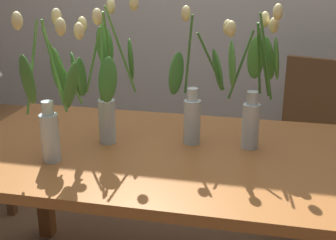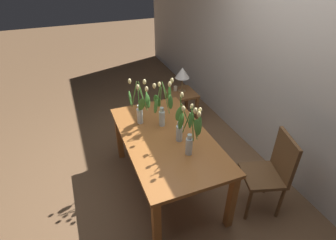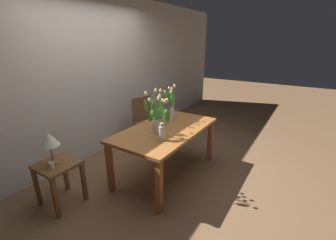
{
  "view_description": "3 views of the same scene",
  "coord_description": "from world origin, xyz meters",
  "px_view_note": "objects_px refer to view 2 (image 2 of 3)",
  "views": [
    {
      "loc": [
        0.38,
        -1.61,
        1.45
      ],
      "look_at": [
        0.04,
        -0.03,
        0.88
      ],
      "focal_mm": 48.87,
      "sensor_mm": 36.0,
      "label": 1
    },
    {
      "loc": [
        2.13,
        -0.83,
        2.43
      ],
      "look_at": [
        0.02,
        0.01,
        0.96
      ],
      "focal_mm": 28.23,
      "sensor_mm": 36.0,
      "label": 2
    },
    {
      "loc": [
        -2.52,
        -1.65,
        1.92
      ],
      "look_at": [
        -0.01,
        -0.04,
        0.87
      ],
      "focal_mm": 24.32,
      "sensor_mm": 36.0,
      "label": 3
    }
  ],
  "objects_px": {
    "pillar_candle": "(175,88)",
    "side_table": "(181,99)",
    "tulip_vase_3": "(163,108)",
    "table_lamp": "(182,73)",
    "dining_table": "(167,143)",
    "tulip_vase_0": "(192,134)",
    "dining_chair": "(271,170)",
    "tulip_vase_2": "(181,127)",
    "tulip_vase_1": "(140,106)"
  },
  "relations": [
    {
      "from": "tulip_vase_2",
      "to": "table_lamp",
      "type": "bearing_deg",
      "value": 155.24
    },
    {
      "from": "tulip_vase_0",
      "to": "pillar_candle",
      "type": "bearing_deg",
      "value": 161.7
    },
    {
      "from": "table_lamp",
      "to": "pillar_candle",
      "type": "xyz_separation_m",
      "value": [
        -0.07,
        -0.08,
        -0.27
      ]
    },
    {
      "from": "tulip_vase_1",
      "to": "tulip_vase_2",
      "type": "height_order",
      "value": "tulip_vase_1"
    },
    {
      "from": "dining_table",
      "to": "dining_chair",
      "type": "relative_size",
      "value": 1.72
    },
    {
      "from": "tulip_vase_1",
      "to": "tulip_vase_3",
      "type": "xyz_separation_m",
      "value": [
        0.12,
        0.22,
        0.0
      ]
    },
    {
      "from": "tulip_vase_2",
      "to": "table_lamp",
      "type": "distance_m",
      "value": 1.52
    },
    {
      "from": "dining_table",
      "to": "tulip_vase_2",
      "type": "bearing_deg",
      "value": 45.75
    },
    {
      "from": "tulip_vase_3",
      "to": "dining_chair",
      "type": "xyz_separation_m",
      "value": [
        0.89,
        0.86,
        -0.45
      ]
    },
    {
      "from": "tulip_vase_3",
      "to": "dining_table",
      "type": "bearing_deg",
      "value": -10.08
    },
    {
      "from": "tulip_vase_0",
      "to": "tulip_vase_1",
      "type": "xyz_separation_m",
      "value": [
        -0.69,
        -0.29,
        -0.01
      ]
    },
    {
      "from": "tulip_vase_1",
      "to": "tulip_vase_2",
      "type": "distance_m",
      "value": 0.55
    },
    {
      "from": "dining_table",
      "to": "table_lamp",
      "type": "distance_m",
      "value": 1.49
    },
    {
      "from": "pillar_candle",
      "to": "tulip_vase_1",
      "type": "bearing_deg",
      "value": -40.72
    },
    {
      "from": "side_table",
      "to": "pillar_candle",
      "type": "height_order",
      "value": "pillar_candle"
    },
    {
      "from": "tulip_vase_3",
      "to": "side_table",
      "type": "distance_m",
      "value": 1.34
    },
    {
      "from": "dining_table",
      "to": "tulip_vase_1",
      "type": "xyz_separation_m",
      "value": [
        -0.35,
        -0.18,
        0.32
      ]
    },
    {
      "from": "tulip_vase_1",
      "to": "table_lamp",
      "type": "distance_m",
      "value": 1.31
    },
    {
      "from": "dining_table",
      "to": "table_lamp",
      "type": "relative_size",
      "value": 4.02
    },
    {
      "from": "dining_table",
      "to": "tulip_vase_0",
      "type": "height_order",
      "value": "tulip_vase_0"
    },
    {
      "from": "tulip_vase_0",
      "to": "dining_chair",
      "type": "xyz_separation_m",
      "value": [
        0.32,
        0.78,
        -0.45
      ]
    },
    {
      "from": "pillar_candle",
      "to": "table_lamp",
      "type": "bearing_deg",
      "value": 49.55
    },
    {
      "from": "dining_chair",
      "to": "tulip_vase_0",
      "type": "bearing_deg",
      "value": -112.03
    },
    {
      "from": "tulip_vase_0",
      "to": "tulip_vase_3",
      "type": "relative_size",
      "value": 0.96
    },
    {
      "from": "dining_chair",
      "to": "side_table",
      "type": "distance_m",
      "value": 1.91
    },
    {
      "from": "table_lamp",
      "to": "pillar_candle",
      "type": "distance_m",
      "value": 0.29
    },
    {
      "from": "tulip_vase_0",
      "to": "dining_chair",
      "type": "height_order",
      "value": "tulip_vase_0"
    },
    {
      "from": "tulip_vase_1",
      "to": "table_lamp",
      "type": "relative_size",
      "value": 1.38
    },
    {
      "from": "tulip_vase_2",
      "to": "tulip_vase_0",
      "type": "bearing_deg",
      "value": 0.06
    },
    {
      "from": "tulip_vase_3",
      "to": "dining_chair",
      "type": "distance_m",
      "value": 1.31
    },
    {
      "from": "tulip_vase_1",
      "to": "table_lamp",
      "type": "xyz_separation_m",
      "value": [
        -0.92,
        0.93,
        -0.11
      ]
    },
    {
      "from": "tulip_vase_3",
      "to": "table_lamp",
      "type": "xyz_separation_m",
      "value": [
        -1.04,
        0.71,
        -0.11
      ]
    },
    {
      "from": "tulip_vase_0",
      "to": "side_table",
      "type": "distance_m",
      "value": 1.78
    },
    {
      "from": "dining_table",
      "to": "table_lamp",
      "type": "xyz_separation_m",
      "value": [
        -1.27,
        0.75,
        0.21
      ]
    },
    {
      "from": "tulip_vase_1",
      "to": "tulip_vase_3",
      "type": "relative_size",
      "value": 0.94
    },
    {
      "from": "dining_table",
      "to": "side_table",
      "type": "bearing_deg",
      "value": 149.45
    },
    {
      "from": "table_lamp",
      "to": "pillar_candle",
      "type": "height_order",
      "value": "table_lamp"
    },
    {
      "from": "dining_table",
      "to": "tulip_vase_2",
      "type": "relative_size",
      "value": 2.95
    },
    {
      "from": "tulip_vase_0",
      "to": "tulip_vase_2",
      "type": "xyz_separation_m",
      "value": [
        -0.23,
        -0.0,
        -0.06
      ]
    },
    {
      "from": "dining_chair",
      "to": "pillar_candle",
      "type": "height_order",
      "value": "dining_chair"
    },
    {
      "from": "side_table",
      "to": "tulip_vase_1",
      "type": "bearing_deg",
      "value": -45.64
    },
    {
      "from": "tulip_vase_2",
      "to": "dining_chair",
      "type": "relative_size",
      "value": 0.58
    },
    {
      "from": "tulip_vase_2",
      "to": "dining_chair",
      "type": "xyz_separation_m",
      "value": [
        0.55,
        0.78,
        -0.39
      ]
    },
    {
      "from": "dining_table",
      "to": "tulip_vase_1",
      "type": "bearing_deg",
      "value": -153.05
    },
    {
      "from": "tulip_vase_0",
      "to": "tulip_vase_2",
      "type": "bearing_deg",
      "value": -179.94
    },
    {
      "from": "pillar_candle",
      "to": "side_table",
      "type": "bearing_deg",
      "value": 31.73
    },
    {
      "from": "dining_table",
      "to": "tulip_vase_0",
      "type": "relative_size",
      "value": 2.86
    },
    {
      "from": "tulip_vase_2",
      "to": "dining_table",
      "type": "bearing_deg",
      "value": -134.25
    },
    {
      "from": "side_table",
      "to": "pillar_candle",
      "type": "xyz_separation_m",
      "value": [
        -0.1,
        -0.06,
        0.16
      ]
    },
    {
      "from": "tulip_vase_0",
      "to": "table_lamp",
      "type": "distance_m",
      "value": 1.73
    }
  ]
}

